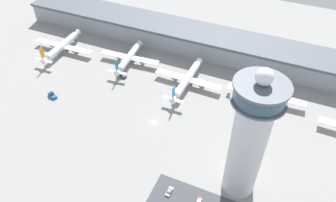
{
  "coord_description": "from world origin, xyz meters",
  "views": [
    {
      "loc": [
        51.78,
        -100.67,
        116.87
      ],
      "look_at": [
        3.96,
        8.58,
        8.58
      ],
      "focal_mm": 35.0,
      "sensor_mm": 36.0,
      "label": 1
    }
  ],
  "objects_px": {
    "service_truck_catering": "(52,95)",
    "car_maroon_suv": "(199,202)",
    "airplane_gate_delta": "(266,95)",
    "airplane_gate_alpha": "(62,46)",
    "airplane_gate_charlie": "(187,79)",
    "airplane_gate_bravo": "(129,57)",
    "car_silver_sedan": "(169,191)",
    "service_truck_fuel": "(121,75)",
    "control_tower": "(249,137)"
  },
  "relations": [
    {
      "from": "control_tower",
      "to": "airplane_gate_alpha",
      "type": "bearing_deg",
      "value": 157.69
    },
    {
      "from": "airplane_gate_alpha",
      "to": "car_maroon_suv",
      "type": "relative_size",
      "value": 9.85
    },
    {
      "from": "car_maroon_suv",
      "to": "service_truck_catering",
      "type": "bearing_deg",
      "value": 163.26
    },
    {
      "from": "service_truck_catering",
      "to": "service_truck_fuel",
      "type": "relative_size",
      "value": 0.88
    },
    {
      "from": "airplane_gate_charlie",
      "to": "service_truck_fuel",
      "type": "xyz_separation_m",
      "value": [
        -37.86,
        -7.53,
        -3.34
      ]
    },
    {
      "from": "service_truck_catering",
      "to": "service_truck_fuel",
      "type": "distance_m",
      "value": 39.5
    },
    {
      "from": "car_silver_sedan",
      "to": "airplane_gate_charlie",
      "type": "bearing_deg",
      "value": 105.35
    },
    {
      "from": "car_maroon_suv",
      "to": "airplane_gate_charlie",
      "type": "bearing_deg",
      "value": 114.96
    },
    {
      "from": "airplane_gate_charlie",
      "to": "airplane_gate_alpha",
      "type": "bearing_deg",
      "value": -179.93
    },
    {
      "from": "airplane_gate_alpha",
      "to": "airplane_gate_delta",
      "type": "height_order",
      "value": "airplane_gate_alpha"
    },
    {
      "from": "airplane_gate_alpha",
      "to": "service_truck_fuel",
      "type": "bearing_deg",
      "value": -9.09
    },
    {
      "from": "airplane_gate_alpha",
      "to": "service_truck_catering",
      "type": "distance_m",
      "value": 43.74
    },
    {
      "from": "airplane_gate_delta",
      "to": "car_maroon_suv",
      "type": "height_order",
      "value": "airplane_gate_delta"
    },
    {
      "from": "control_tower",
      "to": "service_truck_fuel",
      "type": "distance_m",
      "value": 96.53
    },
    {
      "from": "airplane_gate_delta",
      "to": "car_silver_sedan",
      "type": "xyz_separation_m",
      "value": [
        -24.26,
        -70.38,
        -3.81
      ]
    },
    {
      "from": "service_truck_fuel",
      "to": "airplane_gate_alpha",
      "type": "bearing_deg",
      "value": 170.91
    },
    {
      "from": "control_tower",
      "to": "airplane_gate_alpha",
      "type": "height_order",
      "value": "control_tower"
    },
    {
      "from": "control_tower",
      "to": "car_maroon_suv",
      "type": "height_order",
      "value": "control_tower"
    },
    {
      "from": "airplane_gate_delta",
      "to": "airplane_gate_charlie",
      "type": "bearing_deg",
      "value": -175.0
    },
    {
      "from": "airplane_gate_charlie",
      "to": "car_silver_sedan",
      "type": "bearing_deg",
      "value": -74.65
    },
    {
      "from": "service_truck_catering",
      "to": "service_truck_fuel",
      "type": "height_order",
      "value": "service_truck_catering"
    },
    {
      "from": "airplane_gate_alpha",
      "to": "car_silver_sedan",
      "type": "xyz_separation_m",
      "value": [
        102.6,
        -66.55,
        -3.67
      ]
    },
    {
      "from": "service_truck_catering",
      "to": "car_maroon_suv",
      "type": "xyz_separation_m",
      "value": [
        93.73,
        -28.19,
        -0.38
      ]
    },
    {
      "from": "service_truck_catering",
      "to": "airplane_gate_charlie",
      "type": "bearing_deg",
      "value": 31.2
    },
    {
      "from": "airplane_gate_alpha",
      "to": "airplane_gate_delta",
      "type": "bearing_deg",
      "value": 1.73
    },
    {
      "from": "airplane_gate_charlie",
      "to": "service_truck_catering",
      "type": "distance_m",
      "value": 73.59
    },
    {
      "from": "airplane_gate_alpha",
      "to": "service_truck_fuel",
      "type": "relative_size",
      "value": 5.77
    },
    {
      "from": "service_truck_fuel",
      "to": "service_truck_catering",
      "type": "bearing_deg",
      "value": -129.32
    },
    {
      "from": "airplane_gate_delta",
      "to": "service_truck_fuel",
      "type": "relative_size",
      "value": 5.81
    },
    {
      "from": "control_tower",
      "to": "service_truck_fuel",
      "type": "height_order",
      "value": "control_tower"
    },
    {
      "from": "airplane_gate_charlie",
      "to": "control_tower",
      "type": "bearing_deg",
      "value": -50.73
    },
    {
      "from": "car_maroon_suv",
      "to": "airplane_gate_delta",
      "type": "bearing_deg",
      "value": 80.51
    },
    {
      "from": "airplane_gate_alpha",
      "to": "service_truck_fuel",
      "type": "height_order",
      "value": "airplane_gate_alpha"
    },
    {
      "from": "airplane_gate_charlie",
      "to": "car_maroon_suv",
      "type": "bearing_deg",
      "value": -65.04
    },
    {
      "from": "control_tower",
      "to": "service_truck_fuel",
      "type": "bearing_deg",
      "value": 150.98
    },
    {
      "from": "airplane_gate_alpha",
      "to": "service_truck_catering",
      "type": "relative_size",
      "value": 6.55
    },
    {
      "from": "control_tower",
      "to": "service_truck_fuel",
      "type": "relative_size",
      "value": 8.47
    },
    {
      "from": "airplane_gate_bravo",
      "to": "service_truck_catering",
      "type": "distance_m",
      "value": 49.75
    },
    {
      "from": "airplane_gate_delta",
      "to": "service_truck_fuel",
      "type": "xyz_separation_m",
      "value": [
        -80.41,
        -11.25,
        -3.49
      ]
    },
    {
      "from": "airplane_gate_bravo",
      "to": "airplane_gate_charlie",
      "type": "height_order",
      "value": "airplane_gate_charlie"
    },
    {
      "from": "service_truck_catering",
      "to": "car_maroon_suv",
      "type": "bearing_deg",
      "value": -16.74
    },
    {
      "from": "service_truck_catering",
      "to": "service_truck_fuel",
      "type": "bearing_deg",
      "value": 50.68
    },
    {
      "from": "control_tower",
      "to": "airplane_gate_charlie",
      "type": "relative_size",
      "value": 1.51
    },
    {
      "from": "control_tower",
      "to": "service_truck_catering",
      "type": "bearing_deg",
      "value": 172.37
    },
    {
      "from": "airplane_gate_bravo",
      "to": "car_silver_sedan",
      "type": "xyz_separation_m",
      "value": [
        57.94,
        -72.44,
        -3.68
      ]
    },
    {
      "from": "airplane_gate_delta",
      "to": "car_maroon_suv",
      "type": "bearing_deg",
      "value": -99.49
    },
    {
      "from": "service_truck_catering",
      "to": "car_maroon_suv",
      "type": "distance_m",
      "value": 97.88
    },
    {
      "from": "airplane_gate_delta",
      "to": "car_silver_sedan",
      "type": "relative_size",
      "value": 9.5
    },
    {
      "from": "airplane_gate_charlie",
      "to": "airplane_gate_delta",
      "type": "xyz_separation_m",
      "value": [
        42.55,
        3.72,
        0.15
      ]
    },
    {
      "from": "service_truck_fuel",
      "to": "car_silver_sedan",
      "type": "relative_size",
      "value": 1.63
    }
  ]
}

